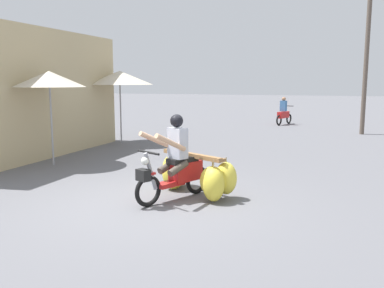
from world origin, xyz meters
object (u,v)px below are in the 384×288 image
Objects in this scene: motorbike_distant_ahead_left at (284,113)px; market_umbrella_near_shop at (120,78)px; motorbike_main_loaded at (189,172)px; market_umbrella_further_along at (49,79)px; utility_pole at (366,59)px.

market_umbrella_near_shop reaches higher than motorbike_distant_ahead_left.
motorbike_main_loaded is 4.95m from market_umbrella_further_along.
motorbike_main_loaded is 7.39m from market_umbrella_near_shop.
market_umbrella_further_along is at bearing -109.66° from motorbike_distant_ahead_left.
market_umbrella_further_along is at bearing -87.01° from market_umbrella_near_shop.
motorbike_main_loaded is at bearing -19.51° from market_umbrella_further_along.
motorbike_main_loaded is 0.79× the size of market_umbrella_near_shop.
utility_pole is (3.60, 11.08, 2.61)m from motorbike_main_loaded.
market_umbrella_further_along is (-4.40, -12.32, 1.66)m from motorbike_distant_ahead_left.
market_umbrella_further_along is 12.45m from utility_pole.
utility_pole is at bearing 50.17° from market_umbrella_further_along.
market_umbrella_near_shop is (-4.61, -8.34, 1.72)m from motorbike_distant_ahead_left.
market_umbrella_near_shop is 1.04× the size of market_umbrella_further_along.
utility_pole is at bearing 72.01° from motorbike_main_loaded.
market_umbrella_near_shop is at bearing 129.61° from motorbike_main_loaded.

